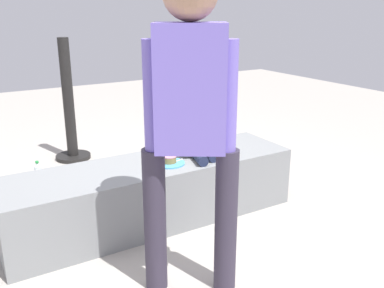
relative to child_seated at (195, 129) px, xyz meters
name	(u,v)px	position (x,y,z in m)	size (l,w,h in m)	color
ground_plane	(154,219)	(-0.34, 0.04, -0.67)	(12.00, 12.00, 0.00)	#A69F96
concrete_ledge	(153,192)	(-0.34, 0.04, -0.44)	(2.16, 0.58, 0.46)	gray
child_seated	(195,129)	(0.00, 0.00, 0.00)	(0.29, 0.34, 0.48)	#1C2541
adult_standing	(190,110)	(-0.51, -0.80, 0.37)	(0.45, 0.37, 1.73)	#322C3B
cake_plate	(170,161)	(-0.24, -0.04, -0.19)	(0.22, 0.22, 0.07)	#4CA5D8
gift_bag	(180,161)	(0.24, 0.66, -0.50)	(0.24, 0.08, 0.38)	#4C99E0
railing_post	(70,114)	(-0.48, 1.71, -0.19)	(0.36, 0.36, 1.25)	black
water_bottle_near_gift	(38,173)	(-0.94, 1.19, -0.57)	(0.07, 0.07, 0.22)	silver
water_bottle_far_side	(57,184)	(-0.85, 0.87, -0.57)	(0.07, 0.07, 0.21)	silver
party_cup_red	(81,178)	(-0.60, 1.01, -0.62)	(0.08, 0.08, 0.10)	red
cake_box_white	(130,167)	(-0.13, 1.02, -0.61)	(0.28, 0.31, 0.12)	white
handbag_black_leather	(194,153)	(0.53, 0.89, -0.54)	(0.29, 0.14, 0.35)	black
handbag_brown_canvas	(63,197)	(-0.89, 0.50, -0.54)	(0.33, 0.13, 0.37)	brown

